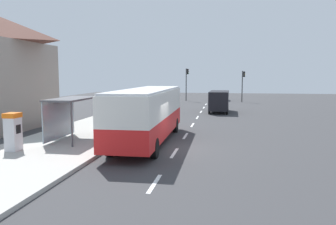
{
  "coord_description": "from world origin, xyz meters",
  "views": [
    {
      "loc": [
        2.74,
        -17.8,
        3.99
      ],
      "look_at": [
        -1.0,
        4.44,
        1.5
      ],
      "focal_mm": 35.79,
      "sensor_mm": 36.0,
      "label": 1
    }
  ],
  "objects_px": {
    "recycling_bin_blue": "(109,130)",
    "traffic_light_near_side": "(243,81)",
    "sedan_near": "(221,96)",
    "white_van": "(219,100)",
    "ticket_machine": "(13,131)",
    "bus_shelter": "(67,108)",
    "recycling_bin_green": "(113,128)",
    "recycling_bin_orange": "(117,127)",
    "traffic_light_far_side": "(187,79)",
    "bus": "(148,112)"
  },
  "relations": [
    {
      "from": "bus",
      "to": "white_van",
      "type": "distance_m",
      "value": 18.04
    },
    {
      "from": "recycling_bin_green",
      "to": "bus_shelter",
      "type": "height_order",
      "value": "bus_shelter"
    },
    {
      "from": "bus",
      "to": "white_van",
      "type": "xyz_separation_m",
      "value": [
        3.91,
        17.6,
        -0.5
      ]
    },
    {
      "from": "white_van",
      "to": "sedan_near",
      "type": "bearing_deg",
      "value": 89.67
    },
    {
      "from": "sedan_near",
      "to": "traffic_light_far_side",
      "type": "bearing_deg",
      "value": -160.24
    },
    {
      "from": "bus",
      "to": "ticket_machine",
      "type": "relative_size",
      "value": 5.69
    },
    {
      "from": "recycling_bin_orange",
      "to": "bus_shelter",
      "type": "bearing_deg",
      "value": -132.41
    },
    {
      "from": "recycling_bin_blue",
      "to": "recycling_bin_orange",
      "type": "distance_m",
      "value": 1.4
    },
    {
      "from": "ticket_machine",
      "to": "bus",
      "type": "bearing_deg",
      "value": 33.52
    },
    {
      "from": "bus",
      "to": "recycling_bin_green",
      "type": "xyz_separation_m",
      "value": [
        -2.49,
        0.91,
        -1.19
      ]
    },
    {
      "from": "recycling_bin_blue",
      "to": "recycling_bin_orange",
      "type": "xyz_separation_m",
      "value": [
        0.0,
        1.4,
        0.0
      ]
    },
    {
      "from": "recycling_bin_orange",
      "to": "recycling_bin_green",
      "type": "bearing_deg",
      "value": -90.0
    },
    {
      "from": "sedan_near",
      "to": "recycling_bin_orange",
      "type": "bearing_deg",
      "value": -100.94
    },
    {
      "from": "recycling_bin_green",
      "to": "recycling_bin_orange",
      "type": "xyz_separation_m",
      "value": [
        0.0,
        0.7,
        0.0
      ]
    },
    {
      "from": "traffic_light_near_side",
      "to": "bus_shelter",
      "type": "xyz_separation_m",
      "value": [
        -11.92,
        -33.32,
        -1.04
      ]
    },
    {
      "from": "ticket_machine",
      "to": "recycling_bin_green",
      "type": "distance_m",
      "value": 6.14
    },
    {
      "from": "bus",
      "to": "white_van",
      "type": "bearing_deg",
      "value": 77.47
    },
    {
      "from": "sedan_near",
      "to": "white_van",
      "type": "bearing_deg",
      "value": -90.33
    },
    {
      "from": "recycling_bin_blue",
      "to": "traffic_light_near_side",
      "type": "xyz_separation_m",
      "value": [
        9.7,
        32.29,
        2.48
      ]
    },
    {
      "from": "sedan_near",
      "to": "bus",
      "type": "bearing_deg",
      "value": -96.5
    },
    {
      "from": "traffic_light_near_side",
      "to": "sedan_near",
      "type": "bearing_deg",
      "value": 139.45
    },
    {
      "from": "traffic_light_far_side",
      "to": "recycling_bin_green",
      "type": "bearing_deg",
      "value": -91.94
    },
    {
      "from": "white_van",
      "to": "traffic_light_far_side",
      "type": "relative_size",
      "value": 1.02
    },
    {
      "from": "recycling_bin_blue",
      "to": "bus_shelter",
      "type": "distance_m",
      "value": 2.83
    },
    {
      "from": "sedan_near",
      "to": "ticket_machine",
      "type": "relative_size",
      "value": 2.27
    },
    {
      "from": "traffic_light_far_side",
      "to": "recycling_bin_blue",
      "type": "bearing_deg",
      "value": -91.9
    },
    {
      "from": "recycling_bin_blue",
      "to": "traffic_light_near_side",
      "type": "relative_size",
      "value": 0.2
    },
    {
      "from": "white_van",
      "to": "sedan_near",
      "type": "height_order",
      "value": "white_van"
    },
    {
      "from": "recycling_bin_green",
      "to": "traffic_light_far_side",
      "type": "height_order",
      "value": "traffic_light_far_side"
    },
    {
      "from": "ticket_machine",
      "to": "traffic_light_near_side",
      "type": "bearing_deg",
      "value": 69.99
    },
    {
      "from": "sedan_near",
      "to": "recycling_bin_orange",
      "type": "xyz_separation_m",
      "value": [
        -6.5,
        -33.63,
        -0.14
      ]
    },
    {
      "from": "bus_shelter",
      "to": "white_van",
      "type": "bearing_deg",
      "value": 64.93
    },
    {
      "from": "recycling_bin_green",
      "to": "traffic_light_far_side",
      "type": "xyz_separation_m",
      "value": [
        1.1,
        32.39,
        2.74
      ]
    },
    {
      "from": "recycling_bin_green",
      "to": "traffic_light_near_side",
      "type": "bearing_deg",
      "value": 72.93
    },
    {
      "from": "traffic_light_far_side",
      "to": "recycling_bin_orange",
      "type": "bearing_deg",
      "value": -91.98
    },
    {
      "from": "recycling_bin_blue",
      "to": "sedan_near",
      "type": "bearing_deg",
      "value": 79.49
    },
    {
      "from": "bus_shelter",
      "to": "traffic_light_near_side",
      "type": "bearing_deg",
      "value": 70.32
    },
    {
      "from": "recycling_bin_green",
      "to": "white_van",
      "type": "bearing_deg",
      "value": 69.02
    },
    {
      "from": "recycling_bin_blue",
      "to": "recycling_bin_green",
      "type": "height_order",
      "value": "same"
    },
    {
      "from": "bus",
      "to": "traffic_light_near_side",
      "type": "xyz_separation_m",
      "value": [
        7.22,
        32.5,
        1.3
      ]
    },
    {
      "from": "recycling_bin_orange",
      "to": "traffic_light_near_side",
      "type": "bearing_deg",
      "value": 72.56
    },
    {
      "from": "ticket_machine",
      "to": "recycling_bin_blue",
      "type": "height_order",
      "value": "ticket_machine"
    },
    {
      "from": "ticket_machine",
      "to": "recycling_bin_orange",
      "type": "bearing_deg",
      "value": 57.44
    },
    {
      "from": "recycling_bin_blue",
      "to": "traffic_light_near_side",
      "type": "bearing_deg",
      "value": 73.28
    },
    {
      "from": "white_van",
      "to": "bus_shelter",
      "type": "distance_m",
      "value": 20.34
    },
    {
      "from": "ticket_machine",
      "to": "bus_shelter",
      "type": "height_order",
      "value": "bus_shelter"
    },
    {
      "from": "bus",
      "to": "traffic_light_far_side",
      "type": "height_order",
      "value": "traffic_light_far_side"
    },
    {
      "from": "recycling_bin_orange",
      "to": "ticket_machine",
      "type": "bearing_deg",
      "value": -122.56
    },
    {
      "from": "recycling_bin_blue",
      "to": "traffic_light_near_side",
      "type": "distance_m",
      "value": 33.81
    },
    {
      "from": "sedan_near",
      "to": "traffic_light_near_side",
      "type": "xyz_separation_m",
      "value": [
        3.2,
        -2.74,
        2.35
      ]
    }
  ]
}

